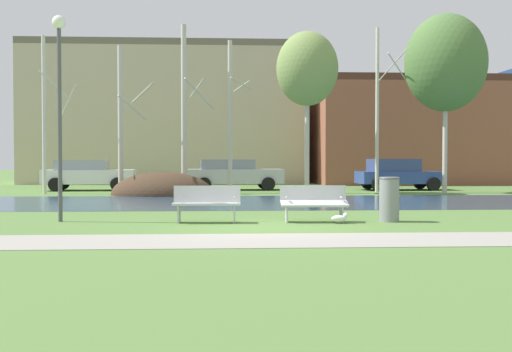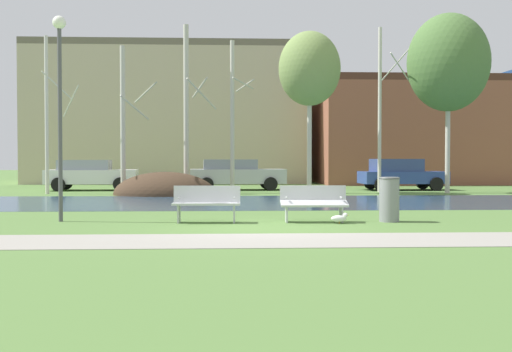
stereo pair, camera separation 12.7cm
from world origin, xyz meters
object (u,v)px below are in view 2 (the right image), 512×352
trash_bin (389,199)px  seagull (340,218)px  parked_hatch_third_blue (401,174)px  parked_sedan_second_silver (236,174)px  bench_left (207,203)px  parked_van_nearest_white (90,174)px  bench_right (314,202)px  streetlamp (60,83)px

trash_bin → seagull: bearing=-161.6°
parked_hatch_third_blue → parked_sedan_second_silver: bearing=176.6°
bench_left → parked_van_nearest_white: (-5.98, 15.51, 0.30)m
seagull → parked_van_nearest_white: (-9.08, 15.96, 0.64)m
seagull → parked_sedan_second_silver: size_ratio=0.09×
seagull → bench_right: bearing=140.6°
bench_left → parked_sedan_second_silver: size_ratio=0.35×
bench_left → parked_hatch_third_blue: size_ratio=0.39×
bench_right → parked_sedan_second_silver: parked_sedan_second_silver is taller
parked_sedan_second_silver → bench_right: bearing=-84.0°
parked_van_nearest_white → parked_sedan_second_silver: size_ratio=0.93×
bench_right → streetlamp: 6.74m
bench_left → trash_bin: bearing=-0.3°
trash_bin → streetlamp: size_ratio=0.22×
bench_right → trash_bin: bearing=-0.6°
streetlamp → parked_van_nearest_white: streetlamp is taller
streetlamp → parked_van_nearest_white: bearing=99.2°
seagull → streetlamp: size_ratio=0.09×
bench_right → parked_sedan_second_silver: size_ratio=0.35×
parked_sedan_second_silver → seagull: bearing=-82.3°
parked_van_nearest_white → parked_hatch_third_blue: size_ratio=1.05×
bench_left → streetlamp: (-3.53, 0.40, 2.87)m
trash_bin → streetlamp: streetlamp is taller
streetlamp → parked_sedan_second_silver: 15.97m
bench_left → parked_hatch_third_blue: (8.84, 15.05, 0.31)m
parked_hatch_third_blue → parked_van_nearest_white: bearing=178.2°
parked_sedan_second_silver → parked_hatch_third_blue: size_ratio=1.13×
seagull → parked_sedan_second_silver: bearing=97.7°
trash_bin → parked_sedan_second_silver: (-3.45, 15.54, 0.23)m
bench_left → parked_hatch_third_blue: parked_hatch_third_blue is taller
streetlamp → parked_sedan_second_silver: (4.47, 15.12, -2.55)m
seagull → parked_van_nearest_white: 18.37m
parked_van_nearest_white → parked_sedan_second_silver: (6.92, 0.01, 0.01)m
bench_right → trash_bin: trash_bin is taller
bench_left → streetlamp: 4.56m
bench_left → seagull: 3.16m
bench_left → seagull: size_ratio=3.79×
parked_van_nearest_white → streetlamp: bearing=-80.8°
streetlamp → parked_hatch_third_blue: size_ratio=1.21×
parked_van_nearest_white → bench_left: bearing=-68.9°
parked_sedan_second_silver → parked_hatch_third_blue: bearing=-3.4°
bench_left → parked_van_nearest_white: parked_van_nearest_white is taller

